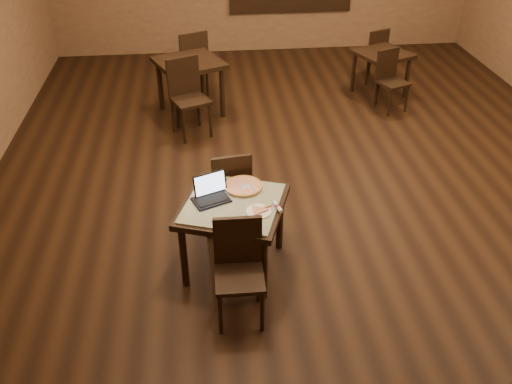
{
  "coord_description": "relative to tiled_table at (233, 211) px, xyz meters",
  "views": [
    {
      "loc": [
        -1.28,
        -5.51,
        3.63
      ],
      "look_at": [
        -0.84,
        -1.37,
        0.85
      ],
      "focal_mm": 38.0,
      "sensor_mm": 36.0,
      "label": 1
    }
  ],
  "objects": [
    {
      "name": "plate",
      "position": [
        0.22,
        -0.18,
        0.11
      ],
      "size": [
        0.23,
        0.23,
        0.01
      ],
      "primitive_type": "cylinder",
      "color": "white",
      "rests_on": "tiled_table"
    },
    {
      "name": "other_table_b",
      "position": [
        -0.39,
        3.61,
        0.03
      ],
      "size": [
        1.16,
        1.16,
        0.83
      ],
      "rotation": [
        0.0,
        0.0,
        0.4
      ],
      "color": "black",
      "rests_on": "ground"
    },
    {
      "name": "other_table_a",
      "position": [
        2.67,
        4.0,
        -0.07
      ],
      "size": [
        1.0,
        1.0,
        0.71
      ],
      "rotation": [
        0.0,
        0.0,
        0.4
      ],
      "color": "black",
      "rests_on": "ground"
    },
    {
      "name": "napkin_roll",
      "position": [
        0.4,
        -0.14,
        0.12
      ],
      "size": [
        0.08,
        0.17,
        0.04
      ],
      "rotation": [
        0.0,
        0.0,
        0.28
      ],
      "color": "white",
      "rests_on": "tiled_table"
    },
    {
      "name": "ground",
      "position": [
        1.06,
        1.39,
        -0.66
      ],
      "size": [
        10.0,
        10.0,
        0.0
      ],
      "primitive_type": "plane",
      "color": "black",
      "rests_on": "ground"
    },
    {
      "name": "other_table_b_chair_near",
      "position": [
        -0.43,
        2.97,
        -0.05
      ],
      "size": [
        0.61,
        0.61,
        1.08
      ],
      "rotation": [
        0.0,
        0.0,
        0.4
      ],
      "color": "black",
      "rests_on": "ground"
    },
    {
      "name": "chair_main_far",
      "position": [
        0.01,
        0.62,
        -0.12
      ],
      "size": [
        0.47,
        0.47,
        0.96
      ],
      "rotation": [
        0.0,
        0.0,
        3.29
      ],
      "color": "black",
      "rests_on": "ground"
    },
    {
      "name": "chair_main_near",
      "position": [
        0.0,
        -0.62,
        -0.12
      ],
      "size": [
        0.42,
        0.42,
        0.96
      ],
      "rotation": [
        0.0,
        0.0,
        -0.02
      ],
      "color": "black",
      "rests_on": "ground"
    },
    {
      "name": "other_table_a_chair_far",
      "position": [
        2.7,
        4.54,
        -0.14
      ],
      "size": [
        0.52,
        0.52,
        0.92
      ],
      "rotation": [
        0.0,
        0.0,
        3.54
      ],
      "color": "black",
      "rests_on": "ground"
    },
    {
      "name": "other_table_b_chair_far",
      "position": [
        -0.35,
        4.24,
        -0.05
      ],
      "size": [
        0.61,
        0.61,
        1.08
      ],
      "rotation": [
        0.0,
        0.0,
        3.54
      ],
      "color": "black",
      "rests_on": "ground"
    },
    {
      "name": "spatula",
      "position": [
        0.14,
        0.22,
        0.13
      ],
      "size": [
        0.11,
        0.22,
        0.01
      ],
      "primitive_type": "cube",
      "rotation": [
        0.0,
        0.0,
        0.12
      ],
      "color": "silver",
      "rests_on": "pizza_whole"
    },
    {
      "name": "pizza_whole",
      "position": [
        0.12,
        0.24,
        0.12
      ],
      "size": [
        0.37,
        0.37,
        0.03
      ],
      "color": "beige",
      "rests_on": "pizza_pan"
    },
    {
      "name": "laptop",
      "position": [
        -0.2,
        0.1,
        0.16
      ],
      "size": [
        0.39,
        0.37,
        0.22
      ],
      "rotation": [
        0.0,
        0.0,
        0.39
      ],
      "color": "black",
      "rests_on": "tiled_table"
    },
    {
      "name": "other_table_a_chair_near",
      "position": [
        2.64,
        3.45,
        -0.14
      ],
      "size": [
        0.52,
        0.52,
        0.92
      ],
      "rotation": [
        0.0,
        0.0,
        0.4
      ],
      "color": "black",
      "rests_on": "ground"
    },
    {
      "name": "pizza_slice",
      "position": [
        0.22,
        -0.18,
        0.13
      ],
      "size": [
        0.26,
        0.26,
        0.02
      ],
      "primitive_type": null,
      "rotation": [
        0.0,
        0.0,
        0.54
      ],
      "color": "beige",
      "rests_on": "plate"
    },
    {
      "name": "tiled_table",
      "position": [
        0.0,
        0.0,
        0.0
      ],
      "size": [
        1.17,
        1.17,
        0.76
      ],
      "rotation": [
        0.0,
        0.0,
        -0.34
      ],
      "color": "black",
      "rests_on": "ground"
    },
    {
      "name": "pizza_pan",
      "position": [
        0.12,
        0.24,
        0.11
      ],
      "size": [
        0.39,
        0.39,
        0.01
      ],
      "primitive_type": "cylinder",
      "color": "silver",
      "rests_on": "tiled_table"
    }
  ]
}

